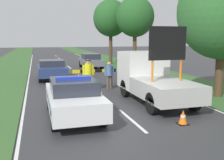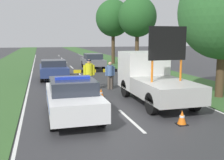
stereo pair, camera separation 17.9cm
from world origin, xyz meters
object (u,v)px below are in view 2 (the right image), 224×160
(police_car, at_px, (73,97))
(queued_car_suv_grey, at_px, (93,61))
(traffic_cone_near_police, at_px, (101,93))
(roadside_tree_near_right, at_px, (137,17))
(pedestrian_civilian, at_px, (110,73))
(traffic_cone_near_truck, at_px, (66,93))
(queued_car_hatch_blue, at_px, (54,69))
(police_officer, at_px, (89,72))
(roadside_tree_mid_left, at_px, (113,18))
(road_barrier, at_px, (96,72))
(traffic_cone_centre_front, at_px, (182,118))
(work_truck, at_px, (152,77))
(roadside_tree_near_left, at_px, (224,12))

(police_car, bearing_deg, queued_car_suv_grey, 77.74)
(traffic_cone_near_police, distance_m, roadside_tree_near_right, 15.64)
(police_car, distance_m, traffic_cone_near_police, 3.32)
(pedestrian_civilian, height_order, queued_car_suv_grey, pedestrian_civilian)
(traffic_cone_near_truck, xyz_separation_m, queued_car_hatch_blue, (-0.26, 6.72, 0.43))
(police_car, distance_m, police_officer, 4.92)
(police_officer, bearing_deg, roadside_tree_mid_left, -130.83)
(road_barrier, bearing_deg, police_car, -111.70)
(road_barrier, xyz_separation_m, traffic_cone_centre_front, (1.44, -7.67, -0.66))
(police_car, height_order, pedestrian_civilian, pedestrian_civilian)
(traffic_cone_centre_front, xyz_separation_m, queued_car_hatch_blue, (-3.77, 11.68, 0.50))
(work_truck, relative_size, roadside_tree_near_right, 0.73)
(roadside_tree_near_right, bearing_deg, work_truck, -108.03)
(police_car, bearing_deg, work_truck, 24.50)
(road_barrier, height_order, pedestrian_civilian, pedestrian_civilian)
(police_car, relative_size, police_officer, 2.48)
(traffic_cone_near_truck, relative_size, roadside_tree_near_right, 0.09)
(traffic_cone_near_truck, bearing_deg, police_officer, 48.75)
(traffic_cone_near_police, height_order, roadside_tree_mid_left, roadside_tree_mid_left)
(work_truck, distance_m, traffic_cone_near_truck, 4.24)
(police_car, xyz_separation_m, roadside_tree_near_left, (7.59, 1.39, 3.48))
(pedestrian_civilian, relative_size, queued_car_suv_grey, 0.37)
(work_truck, relative_size, queued_car_suv_grey, 1.21)
(traffic_cone_centre_front, height_order, roadside_tree_near_left, roadside_tree_near_left)
(work_truck, bearing_deg, roadside_tree_mid_left, -97.73)
(police_car, height_order, road_barrier, police_car)
(police_car, bearing_deg, traffic_cone_near_police, 59.49)
(road_barrier, height_order, roadside_tree_mid_left, roadside_tree_mid_left)
(traffic_cone_centre_front, relative_size, traffic_cone_near_truck, 0.79)
(pedestrian_civilian, bearing_deg, queued_car_hatch_blue, 97.11)
(traffic_cone_near_truck, xyz_separation_m, roadside_tree_near_left, (7.55, -1.63, 3.93))
(work_truck, distance_m, roadside_tree_near_left, 4.77)
(police_car, height_order, traffic_cone_centre_front, police_car)
(traffic_cone_near_police, height_order, roadside_tree_near_right, roadside_tree_near_right)
(police_car, relative_size, roadside_tree_near_left, 0.68)
(traffic_cone_centre_front, bearing_deg, traffic_cone_near_police, 110.90)
(road_barrier, relative_size, traffic_cone_near_police, 5.50)
(work_truck, bearing_deg, traffic_cone_centre_front, 85.38)
(pedestrian_civilian, height_order, queued_car_hatch_blue, pedestrian_civilian)
(work_truck, bearing_deg, pedestrian_civilian, -67.94)
(road_barrier, bearing_deg, traffic_cone_near_police, -98.45)
(roadside_tree_near_right, bearing_deg, queued_car_suv_grey, -179.97)
(pedestrian_civilian, bearing_deg, roadside_tree_near_right, 37.12)
(traffic_cone_near_police, bearing_deg, work_truck, -26.31)
(traffic_cone_near_police, bearing_deg, roadside_tree_near_right, 62.44)
(queued_car_suv_grey, relative_size, roadside_tree_near_right, 0.60)
(police_car, xyz_separation_m, queued_car_suv_grey, (3.95, 15.95, -0.00))
(work_truck, height_order, pedestrian_civilian, work_truck)
(police_car, distance_m, road_barrier, 6.11)
(road_barrier, bearing_deg, pedestrian_civilian, -50.76)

